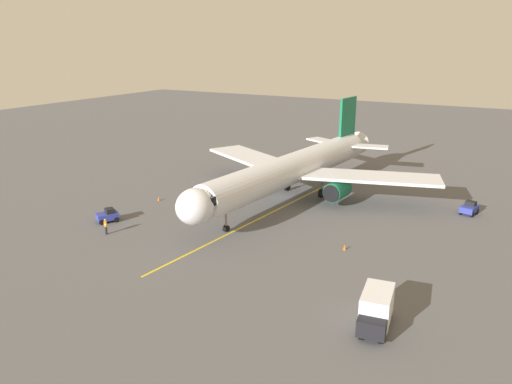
{
  "coord_description": "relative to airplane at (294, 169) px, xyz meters",
  "views": [
    {
      "loc": [
        -26.5,
        54.54,
        19.3
      ],
      "look_at": [
        -0.68,
        8.11,
        3.0
      ],
      "focal_mm": 34.54,
      "sensor_mm": 36.0,
      "label": 1
    }
  ],
  "objects": [
    {
      "name": "safety_cone_wing_port",
      "position": [
        6.49,
        13.49,
        -3.73
      ],
      "size": [
        0.32,
        0.32,
        0.55
      ],
      "primitive_type": "cone",
      "color": "#F2590F",
      "rests_on": "ground"
    },
    {
      "name": "box_truck_near_nose",
      "position": [
        -17.5,
        24.06,
        -2.62
      ],
      "size": [
        2.54,
        4.82,
        2.62
      ],
      "color": "black",
      "rests_on": "ground"
    },
    {
      "name": "tug_starboard_side",
      "position": [
        14.58,
        17.6,
        -3.3
      ],
      "size": [
        2.46,
        2.74,
        1.5
      ],
      "color": "#2D3899",
      "rests_on": "ground"
    },
    {
      "name": "ground_crew_marshaller",
      "position": [
        11.97,
        20.48,
        -3.12
      ],
      "size": [
        0.43,
        0.47,
        1.71
      ],
      "color": "#23232D",
      "rests_on": "ground"
    },
    {
      "name": "airplane",
      "position": [
        0.0,
        0.0,
        0.0
      ],
      "size": [
        34.61,
        40.35,
        11.5
      ],
      "color": "silver",
      "rests_on": "ground"
    },
    {
      "name": "safety_cone_nose_right",
      "position": [
        -11.14,
        12.18,
        -3.73
      ],
      "size": [
        0.32,
        0.32,
        0.55
      ],
      "primitive_type": "cone",
      "color": "#F2590F",
      "rests_on": "ground"
    },
    {
      "name": "tug_portside",
      "position": [
        -20.37,
        -4.74,
        -3.3
      ],
      "size": [
        2.01,
        2.58,
        1.5
      ],
      "color": "#2D3899",
      "rests_on": "ground"
    },
    {
      "name": "apron_lead_in_line",
      "position": [
        0.03,
        6.28,
        -4.0
      ],
      "size": [
        4.43,
        39.8,
        0.01
      ],
      "primitive_type": "cube",
      "rotation": [
        0.0,
        0.0,
        -0.1
      ],
      "color": "yellow",
      "rests_on": "ground"
    },
    {
      "name": "safety_cone_wing_starboard",
      "position": [
        9.19,
        10.57,
        -3.73
      ],
      "size": [
        0.32,
        0.32,
        0.55
      ],
      "primitive_type": "cone",
      "color": "#F2590F",
      "rests_on": "ground"
    },
    {
      "name": "ground_plane",
      "position": [
        1.55,
        0.13,
        -4.0
      ],
      "size": [
        220.0,
        220.0,
        0.0
      ],
      "primitive_type": "plane",
      "color": "#565659"
    },
    {
      "name": "safety_cone_nose_left",
      "position": [
        14.56,
        8.91,
        -3.73
      ],
      "size": [
        0.32,
        0.32,
        0.55
      ],
      "primitive_type": "cone",
      "color": "#F2590F",
      "rests_on": "ground"
    }
  ]
}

